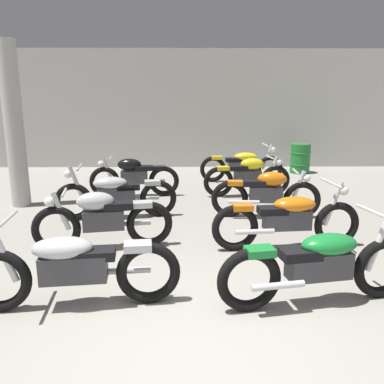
% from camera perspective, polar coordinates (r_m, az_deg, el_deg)
% --- Properties ---
extents(ground_plane, '(60.00, 60.00, 0.00)m').
position_cam_1_polar(ground_plane, '(3.63, 0.86, -22.00)').
color(ground_plane, gray).
extents(back_wall, '(12.58, 0.24, 3.60)m').
position_cam_1_polar(back_wall, '(12.47, -0.39, 11.96)').
color(back_wall, '#B2B2AD').
rests_on(back_wall, ground).
extents(support_pillar, '(0.36, 0.36, 3.20)m').
position_cam_1_polar(support_pillar, '(8.43, -24.54, 8.77)').
color(support_pillar, '#B2B2AD').
rests_on(support_pillar, ground).
extents(motorcycle_left_row_0, '(2.17, 0.68, 0.97)m').
position_cam_1_polar(motorcycle_left_row_0, '(4.21, -17.04, -10.31)').
color(motorcycle_left_row_0, black).
rests_on(motorcycle_left_row_0, ground).
extents(motorcycle_left_row_1, '(1.96, 0.61, 0.88)m').
position_cam_1_polar(motorcycle_left_row_1, '(5.69, -12.88, -3.75)').
color(motorcycle_left_row_1, black).
rests_on(motorcycle_left_row_1, ground).
extents(motorcycle_left_row_2, '(2.16, 0.71, 0.97)m').
position_cam_1_polar(motorcycle_left_row_2, '(7.13, -11.08, -0.26)').
color(motorcycle_left_row_2, black).
rests_on(motorcycle_left_row_2, ground).
extents(motorcycle_left_row_3, '(1.97, 0.48, 0.88)m').
position_cam_1_polar(motorcycle_left_row_3, '(8.71, -8.48, 2.33)').
color(motorcycle_left_row_3, black).
rests_on(motorcycle_left_row_3, ground).
extents(motorcycle_right_row_0, '(2.15, 0.75, 0.97)m').
position_cam_1_polar(motorcycle_right_row_0, '(4.30, 18.19, -9.87)').
color(motorcycle_right_row_0, black).
rests_on(motorcycle_right_row_0, ground).
extents(motorcycle_right_row_1, '(2.17, 0.68, 0.97)m').
position_cam_1_polar(motorcycle_right_row_1, '(5.73, 13.82, -3.74)').
color(motorcycle_right_row_1, black).
rests_on(motorcycle_right_row_1, ground).
extents(motorcycle_right_row_2, '(1.97, 0.48, 0.88)m').
position_cam_1_polar(motorcycle_right_row_2, '(7.17, 10.80, -0.12)').
color(motorcycle_right_row_2, black).
rests_on(motorcycle_right_row_2, ground).
extents(motorcycle_right_row_3, '(1.97, 0.55, 0.88)m').
position_cam_1_polar(motorcycle_right_row_3, '(8.74, 8.15, 2.39)').
color(motorcycle_right_row_3, black).
rests_on(motorcycle_right_row_3, ground).
extents(motorcycle_right_row_4, '(2.17, 0.68, 0.97)m').
position_cam_1_polar(motorcycle_right_row_4, '(10.27, 7.32, 4.00)').
color(motorcycle_right_row_4, black).
rests_on(motorcycle_right_row_4, ground).
extents(oil_drum, '(0.59, 0.59, 0.85)m').
position_cam_1_polar(oil_drum, '(11.88, 15.50, 4.75)').
color(oil_drum, '#1E722D').
rests_on(oil_drum, ground).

